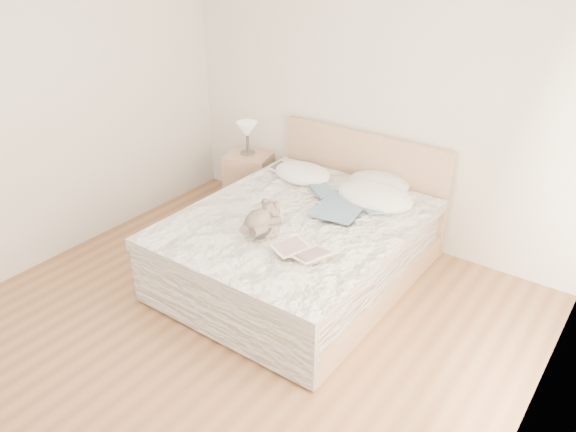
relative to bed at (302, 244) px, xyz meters
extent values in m
cube|color=brown|center=(0.00, -1.19, -0.31)|extent=(4.00, 4.50, 0.00)
cube|color=silver|center=(0.00, 1.06, 1.04)|extent=(4.00, 0.02, 2.70)
cube|color=silver|center=(-2.00, -1.19, 1.04)|extent=(0.02, 4.50, 2.70)
cube|color=silver|center=(2.00, -1.19, 1.04)|extent=(0.02, 4.50, 2.70)
cube|color=white|center=(1.99, -0.89, 1.14)|extent=(0.02, 1.30, 1.10)
cube|color=tan|center=(0.00, -0.04, -0.21)|extent=(1.68, 2.08, 0.20)
cube|color=white|center=(0.00, -0.04, 0.04)|extent=(1.60, 2.00, 0.30)
cube|color=white|center=(0.00, -0.09, 0.23)|extent=(1.72, 2.05, 0.10)
cube|color=tan|center=(0.00, 1.00, 0.19)|extent=(1.70, 0.06, 1.00)
cube|color=tan|center=(-1.25, 0.82, -0.03)|extent=(0.55, 0.51, 0.56)
cylinder|color=#48443E|center=(-1.26, 0.83, 0.26)|extent=(0.16, 0.16, 0.02)
cylinder|color=#3F3935|center=(-1.26, 0.83, 0.38)|extent=(0.03, 0.03, 0.21)
cone|color=white|center=(-1.26, 0.83, 0.52)|extent=(0.28, 0.28, 0.16)
ellipsoid|color=white|center=(-0.41, 0.59, 0.33)|extent=(0.57, 0.41, 0.17)
ellipsoid|color=white|center=(0.26, 0.82, 0.33)|extent=(0.59, 0.44, 0.17)
ellipsoid|color=white|center=(0.37, 0.55, 0.33)|extent=(0.67, 0.47, 0.20)
cube|color=white|center=(-0.58, 0.59, 0.32)|extent=(0.36, 0.26, 0.03)
cube|color=beige|center=(0.36, -0.54, 0.32)|extent=(0.44, 0.37, 0.02)
camera|label=1|loc=(2.28, -3.35, 2.41)|focal=35.00mm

